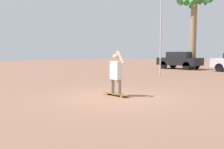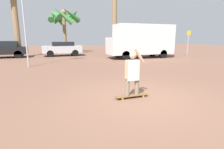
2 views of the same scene
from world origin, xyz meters
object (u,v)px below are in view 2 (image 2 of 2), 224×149
object	(u,v)px
camper_van	(142,40)
street_sign	(188,40)
flagpole	(24,2)
palm_tree_near_van	(115,0)
person_skateboarder	(132,72)
parked_car_silver	(62,48)
palm_tree_center_background	(64,17)
skateboard	(132,95)
parked_car_black	(5,49)

from	to	relation	value
camper_van	street_sign	xyz separation A→B (m)	(4.72, -0.80, -0.02)
flagpole	street_sign	size ratio (longest dim) A/B	2.70
street_sign	palm_tree_near_van	bearing A→B (deg)	139.06
street_sign	person_skateboarder	bearing A→B (deg)	-139.79
street_sign	flagpole	bearing A→B (deg)	-174.76
parked_car_silver	palm_tree_center_background	xyz separation A→B (m)	(0.66, 3.30, 3.48)
palm_tree_center_background	flagpole	xyz separation A→B (m)	(-3.27, -9.83, -0.27)
palm_tree_near_van	person_skateboarder	bearing A→B (deg)	-109.18
person_skateboarder	skateboard	bearing A→B (deg)	-0.00
parked_car_black	palm_tree_near_van	world-z (taller)	palm_tree_near_van
person_skateboarder	flagpole	world-z (taller)	flagpole
palm_tree_center_background	flagpole	size ratio (longest dim) A/B	0.78
camper_van	parked_car_silver	size ratio (longest dim) A/B	1.58
street_sign	camper_van	bearing A→B (deg)	170.42
skateboard	parked_car_silver	world-z (taller)	parked_car_silver
person_skateboarder	flagpole	distance (m)	9.04
skateboard	street_sign	distance (m)	14.04
parked_car_silver	parked_car_black	world-z (taller)	parked_car_black
skateboard	palm_tree_center_background	size ratio (longest dim) A/B	0.20
flagpole	camper_van	bearing A→B (deg)	12.50
parked_car_black	palm_tree_near_van	distance (m)	12.06
street_sign	parked_car_black	bearing A→B (deg)	162.57
parked_car_black	street_sign	size ratio (longest dim) A/B	1.50
palm_tree_near_van	palm_tree_center_background	bearing A→B (deg)	145.40
person_skateboarder	parked_car_black	xyz separation A→B (m)	(-6.07, 14.26, -0.00)
person_skateboarder	palm_tree_near_van	size ratio (longest dim) A/B	0.19
skateboard	palm_tree_center_background	distance (m)	18.04
skateboard	person_skateboarder	xyz separation A→B (m)	(-0.00, 0.00, 0.76)
flagpole	street_sign	world-z (taller)	flagpole
street_sign	parked_car_silver	bearing A→B (deg)	155.57
camper_van	parked_car_black	world-z (taller)	camper_van
skateboard	person_skateboarder	bearing A→B (deg)	180.00
parked_car_silver	palm_tree_near_van	bearing A→B (deg)	-2.25
parked_car_silver	flagpole	world-z (taller)	flagpole
camper_van	parked_car_black	bearing A→B (deg)	159.65
skateboard	parked_car_silver	distance (m)	14.30
skateboard	palm_tree_center_background	xyz separation A→B (m)	(-0.23, 17.55, 4.19)
parked_car_silver	palm_tree_near_van	size ratio (longest dim) A/B	0.50
palm_tree_near_van	palm_tree_center_background	size ratio (longest dim) A/B	1.45
camper_van	flagpole	size ratio (longest dim) A/B	0.90
person_skateboarder	camper_van	distance (m)	11.50
palm_tree_near_van	street_sign	world-z (taller)	palm_tree_near_van
person_skateboarder	palm_tree_near_van	world-z (taller)	palm_tree_near_van
person_skateboarder	palm_tree_near_van	xyz separation A→B (m)	(4.88, 14.03, 5.04)
palm_tree_center_background	parked_car_black	bearing A→B (deg)	-150.69
camper_van	palm_tree_near_van	distance (m)	6.07
skateboard	parked_car_black	world-z (taller)	parked_car_black
parked_car_black	flagpole	distance (m)	7.72
palm_tree_near_van	parked_car_black	bearing A→B (deg)	178.76
parked_car_black	flagpole	bearing A→B (deg)	-68.49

